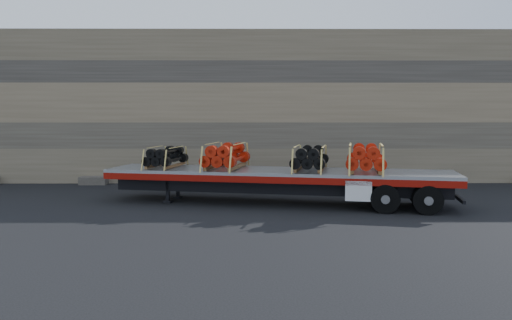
{
  "coord_description": "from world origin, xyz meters",
  "views": [
    {
      "loc": [
        -0.79,
        -17.78,
        3.07
      ],
      "look_at": [
        -0.67,
        0.12,
        1.51
      ],
      "focal_mm": 35.0,
      "sensor_mm": 36.0,
      "label": 1
    }
  ],
  "objects_px": {
    "trailer": "(278,187)",
    "bundle_midrear": "(310,159)",
    "bundle_midfront": "(226,157)",
    "bundle_rear": "(366,159)",
    "bundle_front": "(166,158)"
  },
  "relations": [
    {
      "from": "trailer",
      "to": "bundle_midrear",
      "type": "bearing_deg",
      "value": -0.0
    },
    {
      "from": "bundle_midfront",
      "to": "bundle_rear",
      "type": "xyz_separation_m",
      "value": [
        4.78,
        -1.0,
        0.01
      ]
    },
    {
      "from": "bundle_midfront",
      "to": "bundle_midrear",
      "type": "bearing_deg",
      "value": -0.0
    },
    {
      "from": "trailer",
      "to": "bundle_rear",
      "type": "bearing_deg",
      "value": 0.0
    },
    {
      "from": "bundle_midfront",
      "to": "bundle_midrear",
      "type": "relative_size",
      "value": 1.07
    },
    {
      "from": "bundle_front",
      "to": "bundle_midfront",
      "type": "distance_m",
      "value": 2.28
    },
    {
      "from": "trailer",
      "to": "bundle_front",
      "type": "xyz_separation_m",
      "value": [
        -4.07,
        0.85,
        0.96
      ]
    },
    {
      "from": "trailer",
      "to": "bundle_midfront",
      "type": "distance_m",
      "value": 2.14
    },
    {
      "from": "bundle_front",
      "to": "bundle_rear",
      "type": "distance_m",
      "value": 7.16
    },
    {
      "from": "bundle_front",
      "to": "bundle_midrear",
      "type": "xyz_separation_m",
      "value": [
        5.18,
        -1.08,
        0.04
      ]
    },
    {
      "from": "bundle_front",
      "to": "bundle_rear",
      "type": "bearing_deg",
      "value": -0.0
    },
    {
      "from": "trailer",
      "to": "bundle_midrear",
      "type": "xyz_separation_m",
      "value": [
        1.11,
        -0.23,
        1.01
      ]
    },
    {
      "from": "trailer",
      "to": "bundle_front",
      "type": "distance_m",
      "value": 4.27
    },
    {
      "from": "bundle_midfront",
      "to": "bundle_rear",
      "type": "bearing_deg",
      "value": -0.0
    },
    {
      "from": "bundle_midrear",
      "to": "bundle_rear",
      "type": "relative_size",
      "value": 0.91
    }
  ]
}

